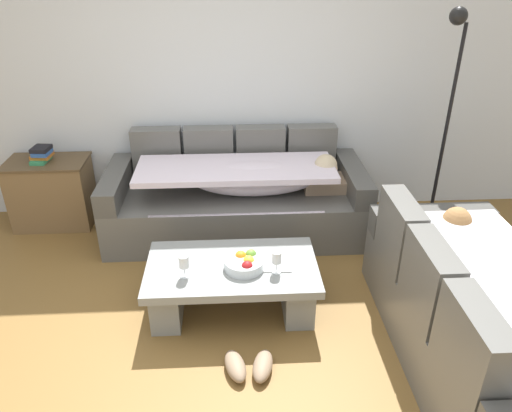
{
  "coord_description": "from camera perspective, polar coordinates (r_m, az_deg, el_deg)",
  "views": [
    {
      "loc": [
        0.17,
        -2.33,
        2.35
      ],
      "look_at": [
        0.36,
        1.05,
        0.55
      ],
      "focal_mm": 34.34,
      "sensor_mm": 36.0,
      "label": 1
    }
  ],
  "objects": [
    {
      "name": "ground_plane",
      "position": [
        3.32,
        -5.49,
        -17.3
      ],
      "size": [
        14.0,
        14.0,
        0.0
      ],
      "primitive_type": "plane",
      "color": "brown"
    },
    {
      "name": "back_wall",
      "position": [
        4.6,
        -5.46,
        15.3
      ],
      "size": [
        9.0,
        0.1,
        2.7
      ],
      "primitive_type": "cube",
      "color": "silver",
      "rests_on": "ground_plane"
    },
    {
      "name": "couch_along_wall",
      "position": [
        4.44,
        -1.89,
        0.94
      ],
      "size": [
        2.29,
        0.92,
        0.88
      ],
      "color": "#5B5A56",
      "rests_on": "ground_plane"
    },
    {
      "name": "couch_near_window",
      "position": [
        3.36,
        24.38,
        -11.81
      ],
      "size": [
        0.92,
        2.0,
        0.88
      ],
      "rotation": [
        0.0,
        0.0,
        1.57
      ],
      "color": "#5B5A56",
      "rests_on": "ground_plane"
    },
    {
      "name": "coffee_table",
      "position": [
        3.53,
        -2.78,
        -8.77
      ],
      "size": [
        1.2,
        0.68,
        0.38
      ],
      "color": "gray",
      "rests_on": "ground_plane"
    },
    {
      "name": "fruit_bowl",
      "position": [
        3.4,
        -1.3,
        -6.6
      ],
      "size": [
        0.28,
        0.28,
        0.1
      ],
      "color": "silver",
      "rests_on": "coffee_table"
    },
    {
      "name": "wine_glass_near_left",
      "position": [
        3.3,
        -8.39,
        -6.52
      ],
      "size": [
        0.07,
        0.07,
        0.17
      ],
      "color": "silver",
      "rests_on": "coffee_table"
    },
    {
      "name": "wine_glass_near_right",
      "position": [
        3.31,
        2.41,
        -6.1
      ],
      "size": [
        0.07,
        0.07,
        0.17
      ],
      "color": "silver",
      "rests_on": "coffee_table"
    },
    {
      "name": "open_magazine",
      "position": [
        3.46,
        1.75,
        -6.69
      ],
      "size": [
        0.29,
        0.22,
        0.01
      ],
      "primitive_type": "cube",
      "rotation": [
        0.0,
        0.0,
        -0.05
      ],
      "color": "white",
      "rests_on": "coffee_table"
    },
    {
      "name": "side_cabinet",
      "position": [
        4.94,
        -22.64,
        1.44
      ],
      "size": [
        0.72,
        0.44,
        0.64
      ],
      "color": "brown",
      "rests_on": "ground_plane"
    },
    {
      "name": "book_stack_on_cabinet",
      "position": [
        4.8,
        -23.72,
        5.53
      ],
      "size": [
        0.18,
        0.22,
        0.13
      ],
      "color": "#338C59",
      "rests_on": "side_cabinet"
    },
    {
      "name": "floor_lamp",
      "position": [
        4.53,
        21.25,
        10.31
      ],
      "size": [
        0.33,
        0.31,
        1.95
      ],
      "color": "black",
      "rests_on": "ground_plane"
    },
    {
      "name": "pair_of_shoes",
      "position": [
        3.2,
        -0.82,
        -18.14
      ],
      "size": [
        0.35,
        0.3,
        0.09
      ],
      "color": "#8C7259",
      "rests_on": "ground_plane"
    }
  ]
}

